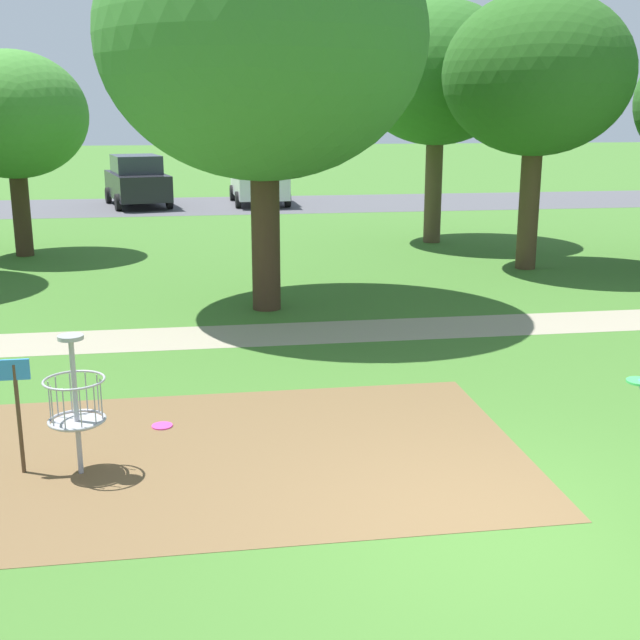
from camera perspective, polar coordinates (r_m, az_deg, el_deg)
ground_plane at (r=7.21m, az=12.74°, el=-14.23°), size 160.00×160.00×0.00m
dirt_tee_pad at (r=8.50m, az=-5.43°, el=-9.30°), size 5.73×3.78×0.01m
disc_golf_basket at (r=8.13m, az=-17.11°, el=-5.34°), size 0.98×0.58×1.39m
frisbee_near_basket at (r=9.32m, az=-10.96°, el=-7.27°), size 0.23×0.23×0.02m
tree_near_left at (r=21.88m, az=8.18°, el=16.63°), size 4.24×4.24×6.14m
tree_near_right at (r=14.17m, az=-4.04°, el=18.99°), size 5.45×5.45×6.88m
tree_mid_left at (r=18.50m, az=14.92°, el=16.17°), size 3.99×3.99×5.85m
tree_far_right at (r=20.83m, az=-20.66°, el=13.20°), size 3.45×3.45×4.78m
parking_lot_strip at (r=30.88m, az=-4.15°, el=8.05°), size 36.00×6.00×0.01m
parked_car_leftmost at (r=30.97m, az=-12.66°, el=9.47°), size 2.68×4.49×1.84m
parked_car_center_left at (r=31.08m, az=-4.30°, el=9.79°), size 2.07×4.25×1.84m
gravel_path at (r=13.04m, az=2.45°, el=-0.76°), size 40.00×1.31×0.00m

